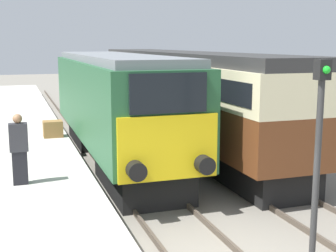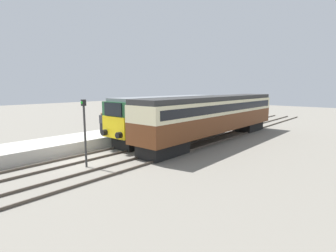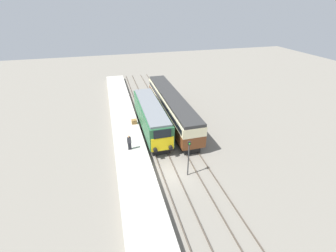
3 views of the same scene
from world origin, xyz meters
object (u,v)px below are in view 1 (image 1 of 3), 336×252
locomotive (115,103)px  person_on_platform (19,150)px  passenger_carriage (180,88)px  luggage_crate (53,129)px  signal_post (318,150)px

locomotive → person_on_platform: 5.74m
locomotive → passenger_carriage: bearing=36.2°
passenger_carriage → person_on_platform: bearing=-133.6°
passenger_carriage → person_on_platform: size_ratio=10.50×
passenger_carriage → luggage_crate: 5.79m
luggage_crate → signal_post: bearing=-70.3°
locomotive → signal_post: signal_post is taller
signal_post → luggage_crate: bearing=109.7°
luggage_crate → person_on_platform: bearing=-102.4°
locomotive → person_on_platform: (-3.37, -4.63, -0.44)m
person_on_platform → luggage_crate: size_ratio=2.50×
signal_post → passenger_carriage: bearing=81.9°
locomotive → signal_post: 9.58m
luggage_crate → passenger_carriage: bearing=13.5°
signal_post → luggage_crate: 11.32m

